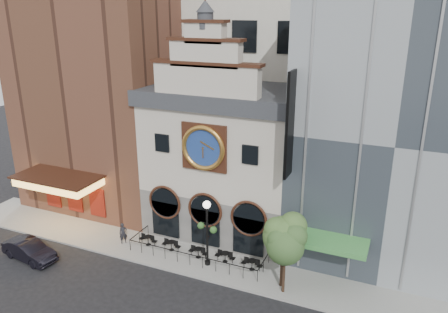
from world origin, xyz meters
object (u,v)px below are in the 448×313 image
at_px(bistro_2, 198,252).
at_px(bistro_4, 252,264).
at_px(car_left, 29,250).
at_px(pedestrian, 123,233).
at_px(bistro_3, 225,256).
at_px(tree_left, 286,243).
at_px(bistro_1, 171,245).
at_px(lamppost, 207,226).
at_px(tree_right, 284,233).
at_px(bistro_0, 148,240).

relative_size(bistro_2, bistro_4, 1.00).
xyz_separation_m(car_left, pedestrian, (5.29, 4.68, 0.24)).
distance_m(bistro_3, tree_left, 6.25).
bearing_deg(bistro_2, bistro_1, 177.96).
bearing_deg(bistro_2, lamppost, -29.01).
height_order(car_left, tree_left, tree_left).
distance_m(pedestrian, tree_right, 13.79).
bearing_deg(lamppost, tree_right, 8.56).
xyz_separation_m(bistro_0, pedestrian, (-2.00, -0.51, 0.40)).
relative_size(bistro_2, tree_left, 0.31).
height_order(bistro_4, pedestrian, pedestrian).
bearing_deg(car_left, tree_left, -71.49).
height_order(bistro_0, bistro_2, same).
height_order(bistro_2, lamppost, lamppost).
bearing_deg(tree_left, car_left, -169.21).
height_order(bistro_2, car_left, car_left).
bearing_deg(tree_right, lamppost, 176.94).
distance_m(bistro_2, lamppost, 2.99).
distance_m(bistro_2, bistro_3, 2.14).
distance_m(bistro_1, lamppost, 4.48).
distance_m(bistro_0, bistro_2, 4.54).
bearing_deg(tree_right, car_left, -167.25).
height_order(bistro_1, lamppost, lamppost).
bearing_deg(bistro_1, car_left, -151.02).
bearing_deg(lamppost, pedestrian, -169.40).
relative_size(car_left, lamppost, 0.91).
bearing_deg(bistro_3, bistro_4, -4.45).
bearing_deg(tree_left, bistro_1, 170.58).
xyz_separation_m(bistro_0, tree_right, (11.42, -0.96, 3.56)).
bearing_deg(bistro_1, bistro_0, -179.20).
distance_m(bistro_3, lamppost, 3.05).
relative_size(tree_left, tree_right, 0.92).
distance_m(lamppost, tree_left, 6.21).
bearing_deg(car_left, bistro_2, -58.84).
distance_m(tree_left, tree_right, 0.76).
xyz_separation_m(bistro_4, car_left, (-16.16, -5.20, 0.16)).
relative_size(bistro_4, pedestrian, 0.91).
xyz_separation_m(bistro_2, bistro_3, (2.13, 0.24, 0.00)).
relative_size(bistro_1, bistro_4, 1.00).
xyz_separation_m(lamppost, tree_left, (6.13, -0.92, 0.49)).
relative_size(bistro_2, lamppost, 0.31).
bearing_deg(bistro_0, bistro_3, 1.57).
bearing_deg(bistro_4, lamppost, -168.63).
height_order(bistro_0, pedestrian, pedestrian).
xyz_separation_m(bistro_2, bistro_4, (4.33, 0.07, 0.00)).
distance_m(bistro_2, tree_right, 7.79).
bearing_deg(bistro_0, pedestrian, -165.76).
distance_m(car_left, tree_right, 19.48).
height_order(bistro_0, tree_left, tree_left).
distance_m(bistro_3, tree_right, 6.04).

